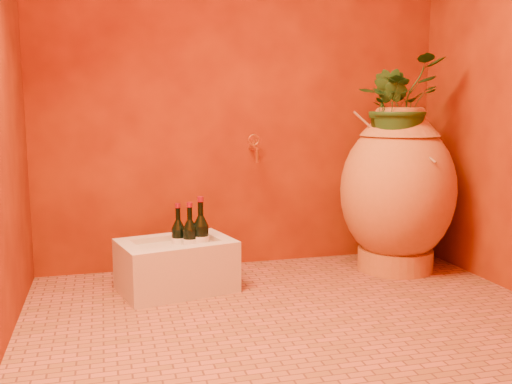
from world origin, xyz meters
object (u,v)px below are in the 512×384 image
object	(u,v)px
stone_basin	(176,266)
wine_bottle_b	(201,239)
wine_bottle_c	(190,241)
wall_tap	(254,147)
amphora	(398,190)
wine_bottle_a	(179,240)

from	to	relation	value
stone_basin	wine_bottle_b	bearing A→B (deg)	-2.05
wine_bottle_b	wine_bottle_c	xyz separation A→B (m)	(-0.06, -0.00, -0.01)
wine_bottle_b	wall_tap	bearing A→B (deg)	42.24
amphora	wall_tap	world-z (taller)	amphora
wine_bottle_b	stone_basin	bearing A→B (deg)	177.95
amphora	wine_bottle_b	distance (m)	1.22
stone_basin	wine_bottle_b	xyz separation A→B (m)	(0.14, -0.00, 0.15)
wine_bottle_c	wine_bottle_b	bearing A→B (deg)	0.80
stone_basin	wine_bottle_b	world-z (taller)	wine_bottle_b
wine_bottle_b	wine_bottle_c	distance (m)	0.06
stone_basin	wine_bottle_a	distance (m)	0.14
wine_bottle_b	wall_tap	world-z (taller)	wall_tap
amphora	stone_basin	size ratio (longest dim) A/B	1.49
amphora	wine_bottle_c	xyz separation A→B (m)	(-1.26, -0.06, -0.22)
amphora	wine_bottle_b	bearing A→B (deg)	-177.05
wine_bottle_a	wine_bottle_c	distance (m)	0.08
wine_bottle_a	stone_basin	bearing A→B (deg)	-110.79
stone_basin	wine_bottle_a	world-z (taller)	wine_bottle_a
wine_bottle_c	wall_tap	bearing A→B (deg)	38.33
amphora	wine_bottle_c	distance (m)	1.28
wine_bottle_a	wall_tap	bearing A→B (deg)	30.13
stone_basin	wall_tap	world-z (taller)	wall_tap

